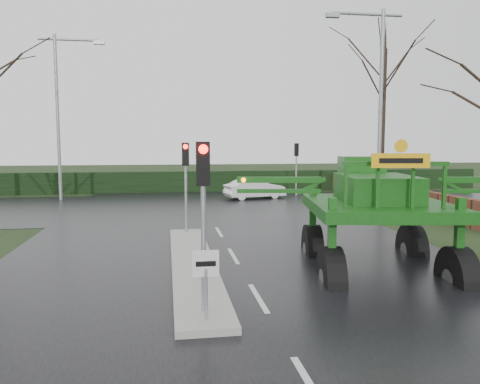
{
  "coord_description": "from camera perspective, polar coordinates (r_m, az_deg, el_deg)",
  "views": [
    {
      "loc": [
        -1.99,
        -10.05,
        3.48
      ],
      "look_at": [
        0.23,
        4.13,
        2.0
      ],
      "focal_mm": 35.0,
      "sensor_mm": 36.0,
      "label": 1
    }
  ],
  "objects": [
    {
      "name": "white_sedan",
      "position": [
        29.74,
        1.82,
        -0.83
      ],
      "size": [
        4.09,
        2.27,
        1.28
      ],
      "primitive_type": "imported",
      "rotation": [
        0.0,
        0.0,
        1.82
      ],
      "color": "white",
      "rests_on": "ground"
    },
    {
      "name": "tree_right_far",
      "position": [
        34.61,
        17.1,
        10.63
      ],
      "size": [
        7.0,
        7.0,
        12.05
      ],
      "color": "black",
      "rests_on": "ground"
    },
    {
      "name": "street_light_right",
      "position": [
        24.42,
        16.14,
        11.56
      ],
      "size": [
        3.85,
        0.3,
        10.0
      ],
      "color": "gray",
      "rests_on": "ground"
    },
    {
      "name": "road_main",
      "position": [
        20.45,
        -3.19,
        -3.9
      ],
      "size": [
        14.0,
        80.0,
        0.02
      ],
      "primitive_type": "cube",
      "color": "black",
      "rests_on": "ground"
    },
    {
      "name": "traffic_signal_far",
      "position": [
        31.25,
        6.89,
        4.22
      ],
      "size": [
        0.26,
        0.33,
        3.52
      ],
      "rotation": [
        0.0,
        0.0,
        3.14
      ],
      "color": "gray",
      "rests_on": "ground"
    },
    {
      "name": "hedge_row",
      "position": [
        34.22,
        -5.54,
        1.29
      ],
      "size": [
        44.0,
        0.9,
        1.5
      ],
      "primitive_type": "cube",
      "color": "black",
      "rests_on": "ground"
    },
    {
      "name": "brick_wall",
      "position": [
        29.04,
        16.63,
        -0.05
      ],
      "size": [
        0.4,
        20.0,
        1.2
      ],
      "primitive_type": "cube",
      "color": "#592D1E",
      "rests_on": "ground"
    },
    {
      "name": "median_island",
      "position": [
        13.51,
        -5.75,
        -8.7
      ],
      "size": [
        1.2,
        10.0,
        0.16
      ],
      "primitive_type": "cube",
      "color": "gray",
      "rests_on": "ground"
    },
    {
      "name": "keep_left_sign",
      "position": [
        8.92,
        -4.19,
        -9.9
      ],
      "size": [
        0.5,
        0.07,
        1.35
      ],
      "color": "gray",
      "rests_on": "ground"
    },
    {
      "name": "traffic_signal_near",
      "position": [
        9.12,
        -4.52,
        0.26
      ],
      "size": [
        0.26,
        0.33,
        3.52
      ],
      "color": "gray",
      "rests_on": "ground"
    },
    {
      "name": "ground",
      "position": [
        10.83,
        2.23,
        -12.87
      ],
      "size": [
        140.0,
        140.0,
        0.0
      ],
      "primitive_type": "plane",
      "color": "black",
      "rests_on": "ground"
    },
    {
      "name": "crop_sprayer",
      "position": [
        12.11,
        11.05,
        -0.68
      ],
      "size": [
        7.94,
        5.51,
        4.48
      ],
      "rotation": [
        0.0,
        0.0,
        -0.16
      ],
      "color": "black",
      "rests_on": "ground"
    },
    {
      "name": "street_light_left_far",
      "position": [
        30.79,
        -20.84,
        10.19
      ],
      "size": [
        3.85,
        0.3,
        10.0
      ],
      "color": "gray",
      "rests_on": "ground"
    },
    {
      "name": "road_cross",
      "position": [
        26.36,
        -4.49,
        -1.7
      ],
      "size": [
        80.0,
        12.0,
        0.02
      ],
      "primitive_type": "cube",
      "color": "black",
      "rests_on": "ground"
    },
    {
      "name": "traffic_signal_mid",
      "position": [
        17.58,
        -6.65,
        2.95
      ],
      "size": [
        0.26,
        0.33,
        3.52
      ],
      "color": "gray",
      "rests_on": "ground"
    }
  ]
}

